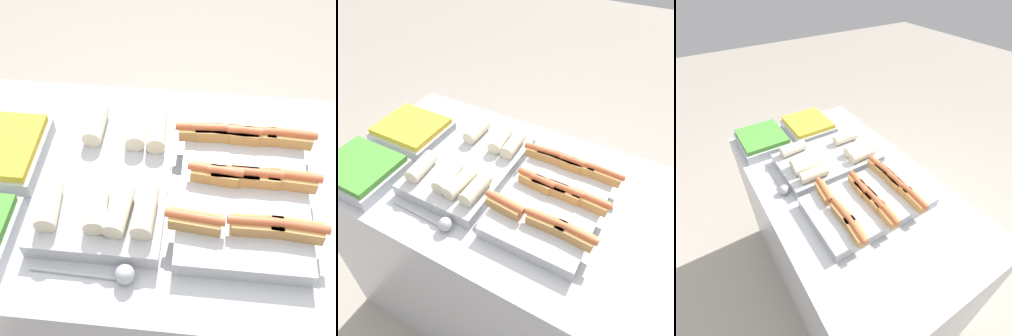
# 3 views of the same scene
# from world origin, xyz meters

# --- Properties ---
(ground_plane) EXTENTS (12.00, 12.00, 0.00)m
(ground_plane) POSITION_xyz_m (0.00, 0.00, 0.00)
(ground_plane) COLOR #ADA393
(counter) EXTENTS (1.41, 0.81, 0.94)m
(counter) POSITION_xyz_m (0.00, 0.00, 0.47)
(counter) COLOR #B7BABF
(counter) RESTS_ON ground_plane
(tray_hotdogs) EXTENTS (0.40, 0.53, 0.10)m
(tray_hotdogs) POSITION_xyz_m (0.19, 0.01, 0.98)
(tray_hotdogs) COLOR #B7BABF
(tray_hotdogs) RESTS_ON counter
(tray_wraps) EXTENTS (0.33, 0.51, 0.10)m
(tray_wraps) POSITION_xyz_m (-0.18, -0.00, 0.98)
(tray_wraps) COLOR #B7BABF
(tray_wraps) RESTS_ON counter
(serving_spoon_near) EXTENTS (0.26, 0.05, 0.05)m
(serving_spoon_near) POSITION_xyz_m (-0.11, -0.29, 0.96)
(serving_spoon_near) COLOR #B2B5BA
(serving_spoon_near) RESTS_ON counter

